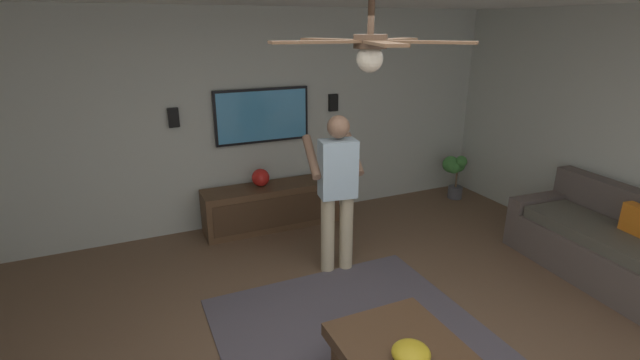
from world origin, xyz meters
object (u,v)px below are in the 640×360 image
at_px(couch, 610,247).
at_px(potted_plant_short, 455,170).
at_px(ceiling_fan, 370,46).
at_px(bowl, 411,353).
at_px(wall_speaker_right, 173,118).
at_px(wall_speaker_left, 333,103).
at_px(media_console, 272,206).
at_px(person_standing, 337,185).
at_px(tv, 262,116).
at_px(vase_round, 261,178).

bearing_deg(couch, potted_plant_short, -87.00).
bearing_deg(potted_plant_short, ceiling_fan, 130.31).
bearing_deg(bowl, wall_speaker_right, 15.59).
distance_m(wall_speaker_left, wall_speaker_right, 2.02).
bearing_deg(media_console, ceiling_fan, -4.34).
relative_size(media_console, bowl, 6.74).
xyz_separation_m(potted_plant_short, bowl, (-3.01, 2.88, 0.02)).
relative_size(couch, wall_speaker_left, 8.87).
bearing_deg(bowl, person_standing, -11.63).
distance_m(tv, wall_speaker_right, 1.05).
relative_size(tv, vase_round, 5.41).
distance_m(media_console, vase_round, 0.40).
height_order(tv, vase_round, tv).
bearing_deg(wall_speaker_left, potted_plant_short, -102.23).
relative_size(tv, potted_plant_short, 1.80).
height_order(vase_round, wall_speaker_right, wall_speaker_right).
relative_size(vase_round, ceiling_fan, 0.19).
distance_m(couch, potted_plant_short, 2.41).
xyz_separation_m(media_console, ceiling_fan, (-2.67, 0.20, 2.05)).
distance_m(media_console, potted_plant_short, 2.79).
height_order(person_standing, bowl, person_standing).
bearing_deg(media_console, person_standing, 12.58).
bearing_deg(couch, wall_speaker_right, -32.67).
bearing_deg(person_standing, bowl, 177.10).
bearing_deg(bowl, ceiling_fan, 12.22).
relative_size(couch, ceiling_fan, 1.65).
distance_m(tv, ceiling_fan, 3.06).
height_order(media_console, bowl, media_console).
relative_size(wall_speaker_left, ceiling_fan, 0.19).
bearing_deg(media_console, couch, 47.17).
bearing_deg(wall_speaker_left, wall_speaker_right, 90.00).
xyz_separation_m(couch, media_console, (2.55, 2.75, -0.04)).
xyz_separation_m(couch, wall_speaker_left, (2.80, 1.77, 1.16)).
height_order(tv, wall_speaker_left, tv).
relative_size(media_console, vase_round, 7.73).
bearing_deg(vase_round, potted_plant_short, -93.56).
bearing_deg(person_standing, wall_speaker_left, -15.55).
height_order(person_standing, potted_plant_short, person_standing).
xyz_separation_m(couch, wall_speaker_right, (2.80, 3.79, 1.13)).
distance_m(couch, wall_speaker_left, 3.51).
bearing_deg(potted_plant_short, tv, 82.26).
height_order(vase_round, wall_speaker_left, wall_speaker_left).
distance_m(bowl, ceiling_fan, 1.94).
bearing_deg(vase_round, ceiling_fan, 178.16).
xyz_separation_m(person_standing, wall_speaker_left, (1.53, -0.69, 0.55)).
bearing_deg(person_standing, wall_speaker_right, 49.76).
relative_size(media_console, wall_speaker_left, 7.73).
bearing_deg(vase_round, media_console, -110.39).
bearing_deg(wall_speaker_right, vase_round, -102.76).
relative_size(person_standing, bowl, 6.50).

